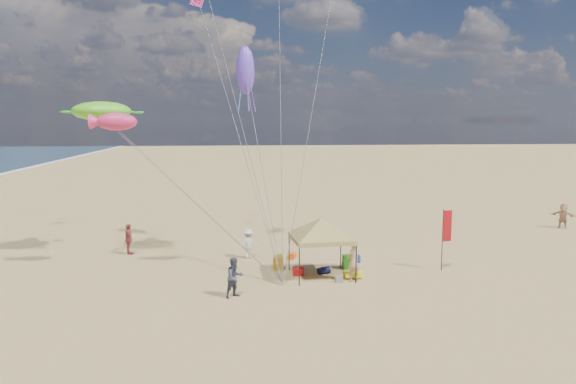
{
  "coord_description": "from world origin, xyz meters",
  "views": [
    {
      "loc": [
        -2.75,
        -23.44,
        7.53
      ],
      "look_at": [
        0.0,
        3.0,
        4.0
      ],
      "focal_mm": 33.72,
      "sensor_mm": 36.0,
      "label": 1
    }
  ],
  "objects_px": {
    "person_near_c": "(248,244)",
    "beach_cart": "(353,274)",
    "person_near_b": "(235,278)",
    "chair_yellow": "(278,262)",
    "cooler_red": "(298,272)",
    "cooler_blue": "(355,259)",
    "person_far_a": "(129,239)",
    "chair_green": "(348,262)",
    "person_far_c": "(563,216)",
    "person_near_a": "(353,261)",
    "feather_flag": "(446,230)",
    "canopy_tent": "(322,220)"
  },
  "relations": [
    {
      "from": "person_near_c",
      "to": "beach_cart",
      "type": "bearing_deg",
      "value": 123.66
    },
    {
      "from": "feather_flag",
      "to": "cooler_red",
      "type": "distance_m",
      "value": 7.7
    },
    {
      "from": "canopy_tent",
      "to": "cooler_red",
      "type": "height_order",
      "value": "canopy_tent"
    },
    {
      "from": "feather_flag",
      "to": "person_near_a",
      "type": "relative_size",
      "value": 1.65
    },
    {
      "from": "person_near_b",
      "to": "chair_yellow",
      "type": "bearing_deg",
      "value": 27.1
    },
    {
      "from": "canopy_tent",
      "to": "chair_green",
      "type": "xyz_separation_m",
      "value": [
        1.59,
        1.24,
        -2.44
      ]
    },
    {
      "from": "cooler_blue",
      "to": "person_far_a",
      "type": "xyz_separation_m",
      "value": [
        -12.32,
        3.0,
        0.69
      ]
    },
    {
      "from": "cooler_red",
      "to": "person_far_a",
      "type": "relative_size",
      "value": 0.31
    },
    {
      "from": "chair_green",
      "to": "person_far_c",
      "type": "relative_size",
      "value": 0.39
    },
    {
      "from": "canopy_tent",
      "to": "chair_green",
      "type": "relative_size",
      "value": 7.74
    },
    {
      "from": "feather_flag",
      "to": "beach_cart",
      "type": "xyz_separation_m",
      "value": [
        -4.9,
        -0.9,
        -1.89
      ]
    },
    {
      "from": "cooler_blue",
      "to": "person_far_a",
      "type": "bearing_deg",
      "value": 166.31
    },
    {
      "from": "feather_flag",
      "to": "cooler_red",
      "type": "xyz_separation_m",
      "value": [
        -7.47,
        -0.12,
        -1.9
      ]
    },
    {
      "from": "chair_yellow",
      "to": "person_near_a",
      "type": "bearing_deg",
      "value": -35.43
    },
    {
      "from": "canopy_tent",
      "to": "feather_flag",
      "type": "bearing_deg",
      "value": 3.75
    },
    {
      "from": "person_near_b",
      "to": "canopy_tent",
      "type": "bearing_deg",
      "value": -2.15
    },
    {
      "from": "chair_yellow",
      "to": "cooler_blue",
      "type": "bearing_deg",
      "value": 12.46
    },
    {
      "from": "person_near_a",
      "to": "person_near_c",
      "type": "relative_size",
      "value": 1.16
    },
    {
      "from": "cooler_red",
      "to": "person_far_c",
      "type": "xyz_separation_m",
      "value": [
        19.9,
        9.64,
        0.7
      ]
    },
    {
      "from": "chair_yellow",
      "to": "cooler_red",
      "type": "bearing_deg",
      "value": -53.47
    },
    {
      "from": "feather_flag",
      "to": "person_far_a",
      "type": "xyz_separation_m",
      "value": [
        -16.48,
        5.0,
        -1.21
      ]
    },
    {
      "from": "person_near_b",
      "to": "person_near_c",
      "type": "xyz_separation_m",
      "value": [
        0.78,
        6.6,
        -0.05
      ]
    },
    {
      "from": "person_near_b",
      "to": "cooler_red",
      "type": "bearing_deg",
      "value": 8.96
    },
    {
      "from": "person_near_c",
      "to": "cooler_blue",
      "type": "bearing_deg",
      "value": 150.81
    },
    {
      "from": "beach_cart",
      "to": "person_near_a",
      "type": "relative_size",
      "value": 0.47
    },
    {
      "from": "chair_yellow",
      "to": "person_near_b",
      "type": "distance_m",
      "value": 4.78
    },
    {
      "from": "chair_yellow",
      "to": "person_far_c",
      "type": "height_order",
      "value": "person_far_c"
    },
    {
      "from": "feather_flag",
      "to": "cooler_blue",
      "type": "xyz_separation_m",
      "value": [
        -4.17,
        2.0,
        -1.9
      ]
    },
    {
      "from": "cooler_blue",
      "to": "canopy_tent",
      "type": "bearing_deg",
      "value": -132.58
    },
    {
      "from": "person_near_a",
      "to": "person_near_b",
      "type": "xyz_separation_m",
      "value": [
        -5.56,
        -1.82,
        -0.08
      ]
    },
    {
      "from": "person_near_a",
      "to": "person_far_a",
      "type": "height_order",
      "value": "person_near_a"
    },
    {
      "from": "canopy_tent",
      "to": "cooler_blue",
      "type": "height_order",
      "value": "canopy_tent"
    },
    {
      "from": "cooler_blue",
      "to": "person_near_a",
      "type": "height_order",
      "value": "person_near_a"
    },
    {
      "from": "person_near_b",
      "to": "person_far_c",
      "type": "relative_size",
      "value": 0.98
    },
    {
      "from": "person_near_b",
      "to": "person_far_a",
      "type": "distance_m",
      "value": 10.04
    },
    {
      "from": "person_far_a",
      "to": "person_far_c",
      "type": "height_order",
      "value": "person_far_c"
    },
    {
      "from": "cooler_blue",
      "to": "chair_green",
      "type": "relative_size",
      "value": 0.77
    },
    {
      "from": "canopy_tent",
      "to": "beach_cart",
      "type": "bearing_deg",
      "value": -18.07
    },
    {
      "from": "chair_yellow",
      "to": "person_near_b",
      "type": "bearing_deg",
      "value": -117.88
    },
    {
      "from": "chair_green",
      "to": "person_near_c",
      "type": "relative_size",
      "value": 0.43
    },
    {
      "from": "canopy_tent",
      "to": "cooler_red",
      "type": "relative_size",
      "value": 10.03
    },
    {
      "from": "feather_flag",
      "to": "cooler_blue",
      "type": "relative_size",
      "value": 5.8
    },
    {
      "from": "chair_green",
      "to": "person_near_a",
      "type": "xyz_separation_m",
      "value": [
        -0.22,
        -2.12,
        0.6
      ]
    },
    {
      "from": "person_far_a",
      "to": "cooler_red",
      "type": "bearing_deg",
      "value": -142.36
    },
    {
      "from": "feather_flag",
      "to": "chair_green",
      "type": "relative_size",
      "value": 4.48
    },
    {
      "from": "chair_green",
      "to": "chair_yellow",
      "type": "bearing_deg",
      "value": 175.84
    },
    {
      "from": "chair_green",
      "to": "beach_cart",
      "type": "distance_m",
      "value": 1.73
    },
    {
      "from": "cooler_red",
      "to": "beach_cart",
      "type": "relative_size",
      "value": 0.6
    },
    {
      "from": "cooler_blue",
      "to": "chair_green",
      "type": "xyz_separation_m",
      "value": [
        -0.63,
        -1.18,
        0.16
      ]
    },
    {
      "from": "chair_green",
      "to": "person_near_a",
      "type": "height_order",
      "value": "person_near_a"
    }
  ]
}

